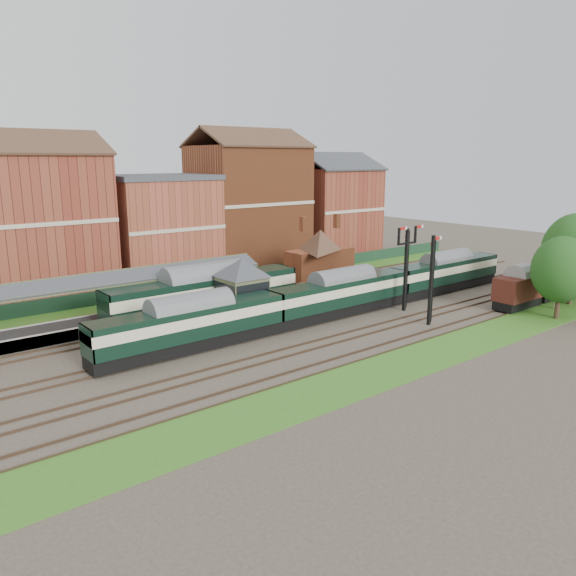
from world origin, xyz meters
TOP-DOWN VIEW (x-y plane):
  - ground at (0.00, 0.00)m, footprint 160.00×160.00m
  - grass_back at (0.00, 16.00)m, footprint 90.00×4.50m
  - grass_front at (0.00, -12.00)m, footprint 90.00×5.00m
  - fence at (0.00, 18.00)m, footprint 90.00×0.12m
  - platform at (-5.00, 9.75)m, footprint 55.00×3.40m
  - signal_box at (-3.00, 3.25)m, footprint 5.40×5.40m
  - brick_hut at (5.00, 3.25)m, footprint 3.20×2.64m
  - station_building at (12.00, 9.75)m, footprint 8.10×8.10m
  - canopy at (-11.00, 9.75)m, footprint 26.00×3.89m
  - semaphore_bracket at (12.04, -2.50)m, footprint 3.60×0.25m
  - semaphore_siding at (10.02, -7.00)m, footprint 1.23×0.25m
  - yard_lamp at (24.00, -11.50)m, footprint 2.60×0.22m
  - town_backdrop at (-0.18, 25.00)m, footprint 69.00×10.00m
  - dmu_train at (6.07, 0.00)m, footprint 47.99×2.53m
  - platform_railcar at (-4.85, 6.50)m, footprint 18.72×2.95m
  - goods_van_a at (21.30, -9.00)m, footprint 5.64×2.44m
  - goods_van_b at (27.53, -9.00)m, footprint 5.70×2.47m
  - tree_near at (26.85, -11.52)m, footprint 6.39×6.39m
  - tree_far at (20.69, -13.22)m, footprint 5.26×5.26m

SIDE VIEW (x-z plane):
  - ground at x=0.00m, z-range 0.00..0.00m
  - grass_back at x=0.00m, z-range 0.00..0.06m
  - grass_front at x=0.00m, z-range 0.00..0.06m
  - platform at x=-5.00m, z-range 0.00..1.00m
  - fence at x=0.00m, z-range 0.00..1.50m
  - brick_hut at x=5.00m, z-range -0.28..2.67m
  - goods_van_a at x=21.30m, z-range 0.25..3.67m
  - goods_van_b at x=27.53m, z-range 0.25..3.70m
  - dmu_train at x=6.07m, z-range 0.33..4.02m
  - platform_railcar at x=-4.85m, z-range 0.36..4.67m
  - signal_box at x=-3.00m, z-range 0.19..6.19m
  - station_building at x=12.00m, z-range 1.01..6.91m
  - yard_lamp at x=24.00m, z-range 0.49..7.49m
  - semaphore_siding at x=10.02m, z-range 0.16..8.16m
  - canopy at x=-11.00m, z-range 2.54..6.62m
  - semaphore_bracket at x=12.04m, z-range 0.54..8.72m
  - tree_far at x=20.69m, z-range 0.80..8.47m
  - tree_near at x=26.85m, z-range 0.94..10.17m
  - town_backdrop at x=-0.18m, z-range -1.00..15.00m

